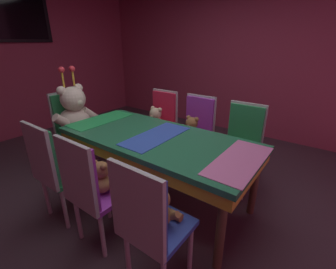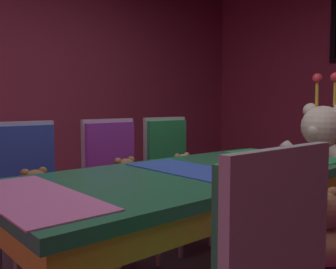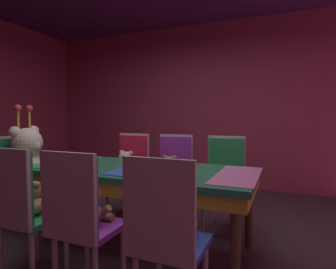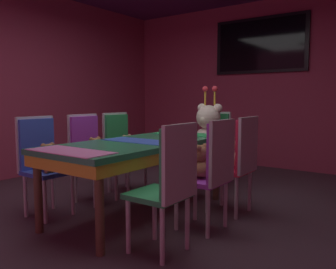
% 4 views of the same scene
% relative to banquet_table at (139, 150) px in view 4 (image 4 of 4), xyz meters
% --- Properties ---
extents(ground_plane, '(7.90, 7.90, 0.00)m').
position_rel_banquet_table_xyz_m(ground_plane, '(0.00, 0.00, -0.65)').
color(ground_plane, '#3F2D38').
extents(wall_back, '(5.20, 0.12, 2.80)m').
position_rel_banquet_table_xyz_m(wall_back, '(0.00, 3.20, 0.75)').
color(wall_back, '#99334C').
rests_on(wall_back, ground_plane).
extents(banquet_table, '(0.90, 2.02, 0.75)m').
position_rel_banquet_table_xyz_m(banquet_table, '(0.00, 0.00, 0.00)').
color(banquet_table, '#26724C').
rests_on(banquet_table, ground_plane).
extents(chair_left_0, '(0.42, 0.41, 0.98)m').
position_rel_banquet_table_xyz_m(chair_left_0, '(-0.81, -0.58, -0.05)').
color(chair_left_0, '#2D47B2').
rests_on(chair_left_0, ground_plane).
extents(teddy_left_0, '(0.22, 0.29, 0.27)m').
position_rel_banquet_table_xyz_m(teddy_left_0, '(-0.66, -0.58, -0.08)').
color(teddy_left_0, olive).
rests_on(teddy_left_0, chair_left_0).
extents(chair_left_1, '(0.42, 0.41, 0.98)m').
position_rel_banquet_table_xyz_m(chair_left_1, '(-0.80, 0.03, -0.05)').
color(chair_left_1, purple).
rests_on(chair_left_1, ground_plane).
extents(teddy_left_1, '(0.23, 0.29, 0.28)m').
position_rel_banquet_table_xyz_m(teddy_left_1, '(-0.66, 0.03, -0.07)').
color(teddy_left_1, olive).
rests_on(teddy_left_1, chair_left_1).
extents(chair_left_2, '(0.42, 0.41, 0.98)m').
position_rel_banquet_table_xyz_m(chair_left_2, '(-0.80, 0.55, -0.05)').
color(chair_left_2, '#268C4C').
rests_on(chair_left_2, ground_plane).
extents(teddy_left_2, '(0.21, 0.28, 0.26)m').
position_rel_banquet_table_xyz_m(teddy_left_2, '(-0.66, 0.55, -0.08)').
color(teddy_left_2, tan).
rests_on(teddy_left_2, chair_left_2).
extents(chair_right_0, '(0.42, 0.41, 0.98)m').
position_rel_banquet_table_xyz_m(chair_right_0, '(0.81, -0.59, -0.05)').
color(chair_right_0, '#268C4C').
rests_on(chair_right_0, ground_plane).
extents(chair_right_1, '(0.42, 0.41, 0.98)m').
position_rel_banquet_table_xyz_m(chair_right_1, '(0.83, 0.01, -0.05)').
color(chair_right_1, purple).
rests_on(chair_right_1, ground_plane).
extents(teddy_right_1, '(0.25, 0.32, 0.30)m').
position_rel_banquet_table_xyz_m(teddy_right_1, '(0.69, 0.01, -0.06)').
color(teddy_right_1, olive).
rests_on(teddy_right_1, chair_right_1).
extents(chair_right_2, '(0.42, 0.41, 0.98)m').
position_rel_banquet_table_xyz_m(chair_right_2, '(0.83, 0.58, -0.05)').
color(chair_right_2, red).
rests_on(chair_right_2, ground_plane).
extents(teddy_right_2, '(0.27, 0.35, 0.33)m').
position_rel_banquet_table_xyz_m(teddy_right_2, '(0.68, 0.58, -0.05)').
color(teddy_right_2, beige).
rests_on(teddy_right_2, chair_right_2).
extents(throne_chair, '(0.41, 0.42, 0.98)m').
position_rel_banquet_table_xyz_m(throne_chair, '(0.00, 1.54, -0.05)').
color(throne_chair, '#268C4C').
rests_on(throne_chair, ground_plane).
extents(king_teddy_bear, '(0.67, 0.52, 0.87)m').
position_rel_banquet_table_xyz_m(king_teddy_bear, '(0.00, 1.38, 0.08)').
color(king_teddy_bear, silver).
rests_on(king_teddy_bear, throne_chair).
extents(wall_tv, '(1.58, 0.06, 0.92)m').
position_rel_banquet_table_xyz_m(wall_tv, '(0.00, 3.11, 1.40)').
color(wall_tv, black).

